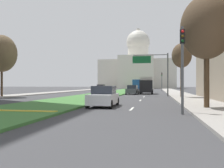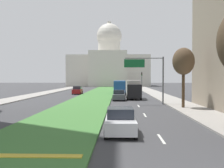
# 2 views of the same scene
# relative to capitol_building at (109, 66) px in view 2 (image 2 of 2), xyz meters

# --- Properties ---
(ground_plane) EXTENTS (260.00, 260.00, 0.00)m
(ground_plane) POSITION_rel_capitol_building_xyz_m (0.00, -56.36, -8.99)
(ground_plane) COLOR #3D3D3F
(grass_median) EXTENTS (6.72, 103.03, 0.14)m
(grass_median) POSITION_rel_capitol_building_xyz_m (0.00, -62.08, -8.92)
(grass_median) COLOR #427A38
(grass_median) RESTS_ON ground_plane
(median_curb_nose) EXTENTS (6.05, 0.50, 0.04)m
(median_curb_nose) POSITION_rel_capitol_building_xyz_m (0.00, -105.86, -8.83)
(median_curb_nose) COLOR gold
(median_curb_nose) RESTS_ON grass_median
(lane_dashes_right) EXTENTS (0.16, 38.97, 0.01)m
(lane_dashes_right) POSITION_rel_capitol_building_xyz_m (7.14, -83.67, -8.99)
(lane_dashes_right) COLOR silver
(lane_dashes_right) RESTS_ON ground_plane
(sidewalk_left) EXTENTS (4.00, 103.03, 0.15)m
(sidewalk_left) POSITION_rel_capitol_building_xyz_m (-12.92, -67.81, -8.91)
(sidewalk_left) COLOR #9E9991
(sidewalk_left) RESTS_ON ground_plane
(sidewalk_right) EXTENTS (4.00, 103.03, 0.15)m
(sidewalk_right) POSITION_rel_capitol_building_xyz_m (12.92, -67.81, -8.91)
(sidewalk_right) COLOR #9E9991
(sidewalk_right) RESTS_ON ground_plane
(capitol_building) EXTENTS (35.37, 28.99, 29.71)m
(capitol_building) POSITION_rel_capitol_building_xyz_m (0.00, 0.00, 0.00)
(capitol_building) COLOR beige
(capitol_building) RESTS_ON ground_plane
(traffic_light_far_right) EXTENTS (0.28, 0.35, 5.20)m
(traffic_light_far_right) POSITION_rel_capitol_building_xyz_m (10.42, -51.87, -5.68)
(traffic_light_far_right) COLOR #515456
(traffic_light_far_right) RESTS_ON ground_plane
(overhead_guide_sign) EXTENTS (5.41, 0.20, 6.50)m
(overhead_guide_sign) POSITION_rel_capitol_building_xyz_m (8.62, -82.24, -4.35)
(overhead_guide_sign) COLOR #515456
(overhead_guide_sign) RESTS_ON ground_plane
(street_tree_right_mid) EXTENTS (2.55, 2.55, 7.15)m
(street_tree_right_mid) POSITION_rel_capitol_building_xyz_m (12.16, -86.95, -3.51)
(street_tree_right_mid) COLOR #4C3823
(street_tree_right_mid) RESTS_ON ground_plane
(sedan_lead_stopped) EXTENTS (2.02, 4.29, 1.65)m
(sedan_lead_stopped) POSITION_rel_capitol_building_xyz_m (4.72, -100.38, -8.21)
(sedan_lead_stopped) COLOR silver
(sedan_lead_stopped) RESTS_ON ground_plane
(sedan_midblock) EXTENTS (2.11, 4.41, 1.68)m
(sedan_midblock) POSITION_rel_capitol_building_xyz_m (4.65, -75.87, -8.20)
(sedan_midblock) COLOR #4C5156
(sedan_midblock) RESTS_ON ground_plane
(sedan_distant) EXTENTS (2.09, 4.42, 1.81)m
(sedan_distant) POSITION_rel_capitol_building_xyz_m (-4.62, -60.93, -8.15)
(sedan_distant) COLOR maroon
(sedan_distant) RESTS_ON ground_plane
(box_truck_delivery) EXTENTS (2.40, 6.40, 3.20)m
(box_truck_delivery) POSITION_rel_capitol_building_xyz_m (7.11, -73.20, -7.31)
(box_truck_delivery) COLOR black
(box_truck_delivery) RESTS_ON ground_plane
(city_bus) EXTENTS (2.62, 11.00, 2.95)m
(city_bus) POSITION_rel_capitol_building_xyz_m (4.72, -58.45, -7.22)
(city_bus) COLOR #1E4C8C
(city_bus) RESTS_ON ground_plane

